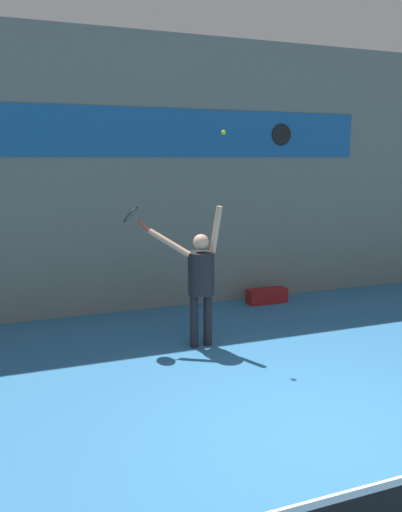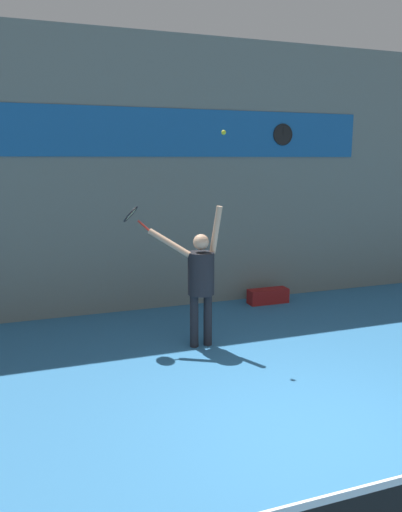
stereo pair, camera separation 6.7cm
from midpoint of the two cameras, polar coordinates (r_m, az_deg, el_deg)
The scene contains 8 objects.
ground_plane at distance 5.56m, azimuth 14.64°, elevation -19.72°, with size 18.00×18.00×0.00m, color teal.
back_wall at distance 9.44m, azimuth -2.77°, elevation 9.14°, with size 18.00×0.10×5.00m.
sponsor_banner at distance 9.38m, azimuth -2.70°, elevation 13.89°, with size 7.47×0.02×0.86m.
scoreboard_clock at distance 10.20m, azimuth 8.99°, elevation 13.54°, with size 0.42×0.04×0.42m.
tennis_player at distance 7.44m, azimuth -0.33°, elevation -2.36°, with size 1.04×0.65×2.14m.
tennis_racket at distance 7.52m, azimuth -8.18°, elevation 4.63°, with size 0.44×0.38×0.39m.
tennis_ball at distance 7.27m, azimuth 2.33°, elevation 13.94°, with size 0.07×0.07×0.07m.
equipment_bag at distance 9.99m, azimuth 7.34°, elevation -4.54°, with size 0.81×0.28×0.29m.
Camera 1 is at (-2.86, -3.86, 2.81)m, focal length 35.00 mm.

